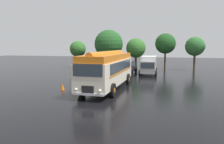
# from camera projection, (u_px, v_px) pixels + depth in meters

# --- Properties ---
(ground_plane) EXTENTS (120.00, 120.00, 0.00)m
(ground_plane) POSITION_uv_depth(u_px,v_px,m) (101.00, 90.00, 19.87)
(ground_plane) COLOR black
(vintage_bus) EXTENTS (3.03, 10.17, 3.49)m
(vintage_bus) POSITION_uv_depth(u_px,v_px,m) (108.00, 69.00, 19.93)
(vintage_bus) COLOR silver
(vintage_bus) RESTS_ON ground
(car_near_left) EXTENTS (2.15, 4.29, 1.66)m
(car_near_left) POSITION_uv_depth(u_px,v_px,m) (111.00, 67.00, 32.25)
(car_near_left) COLOR #4C5156
(car_near_left) RESTS_ON ground
(car_mid_left) EXTENTS (2.25, 4.34, 1.66)m
(car_mid_left) POSITION_uv_depth(u_px,v_px,m) (128.00, 67.00, 31.65)
(car_mid_left) COLOR black
(car_mid_left) RESTS_ON ground
(box_van) EXTENTS (2.49, 5.83, 2.50)m
(box_van) POSITION_uv_depth(u_px,v_px,m) (149.00, 65.00, 30.55)
(box_van) COLOR silver
(box_van) RESTS_ON ground
(tree_far_left) EXTENTS (2.90, 2.84, 4.85)m
(tree_far_left) POSITION_uv_depth(u_px,v_px,m) (78.00, 49.00, 38.48)
(tree_far_left) COLOR #4C3823
(tree_far_left) RESTS_ON ground
(tree_left_of_centre) EXTENTS (4.80, 4.80, 6.66)m
(tree_left_of_centre) POSITION_uv_depth(u_px,v_px,m) (108.00, 44.00, 36.78)
(tree_left_of_centre) COLOR #4C3823
(tree_left_of_centre) RESTS_ON ground
(tree_centre) EXTENTS (3.21, 3.25, 5.22)m
(tree_centre) POSITION_uv_depth(u_px,v_px,m) (136.00, 48.00, 36.03)
(tree_centre) COLOR #4C3823
(tree_centre) RESTS_ON ground
(tree_right_of_centre) EXTENTS (3.38, 3.38, 6.04)m
(tree_right_of_centre) POSITION_uv_depth(u_px,v_px,m) (166.00, 44.00, 36.27)
(tree_right_of_centre) COLOR #4C3823
(tree_right_of_centre) RESTS_ON ground
(tree_far_right) EXTENTS (3.08, 3.07, 5.41)m
(tree_far_right) POSITION_uv_depth(u_px,v_px,m) (196.00, 47.00, 34.83)
(tree_far_right) COLOR #4C3823
(tree_far_right) RESTS_ON ground
(traffic_cone) EXTENTS (0.36, 0.36, 0.55)m
(traffic_cone) POSITION_uv_depth(u_px,v_px,m) (63.00, 87.00, 19.66)
(traffic_cone) COLOR orange
(traffic_cone) RESTS_ON ground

